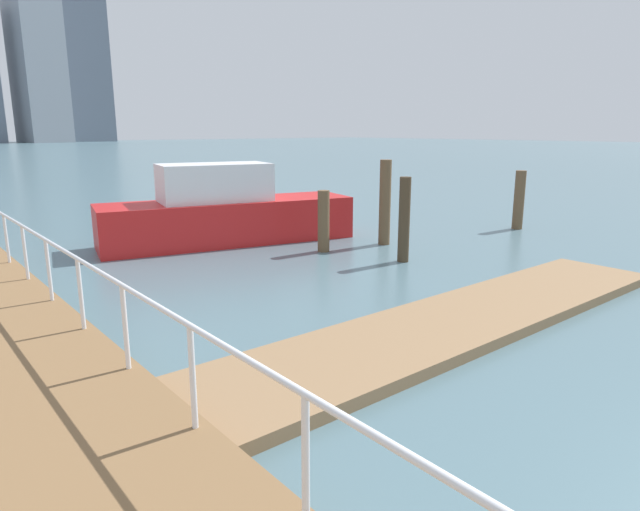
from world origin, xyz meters
TOP-DOWN VIEW (x-y plane):
  - ground_plane at (0.00, 20.00)m, footprint 300.00×300.00m
  - floating_dock at (1.97, 6.50)m, footprint 10.94×2.00m
  - boardwalk_railing at (-3.15, 10.12)m, footprint 0.06×29.85m
  - dock_piling_0 at (4.80, 10.23)m, footprint 0.28×0.28m
  - dock_piling_1 at (11.19, 10.96)m, footprint 0.34×0.34m
  - dock_piling_3 at (4.00, 12.39)m, footprint 0.32×0.32m
  - dock_piling_4 at (5.96, 12.02)m, footprint 0.33×0.33m
  - moored_boat_0 at (2.58, 15.13)m, footprint 7.48×3.52m

SIDE VIEW (x-z plane):
  - ground_plane at x=0.00m, z-range 0.00..0.00m
  - floating_dock at x=1.97m, z-range 0.00..0.18m
  - dock_piling_3 at x=4.00m, z-range 0.00..1.65m
  - moored_boat_0 at x=2.58m, z-range -0.27..2.02m
  - dock_piling_1 at x=11.19m, z-range 0.00..1.92m
  - dock_piling_0 at x=4.80m, z-range 0.00..2.11m
  - dock_piling_4 at x=5.96m, z-range 0.00..2.40m
  - boardwalk_railing at x=-3.15m, z-range 0.71..1.79m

